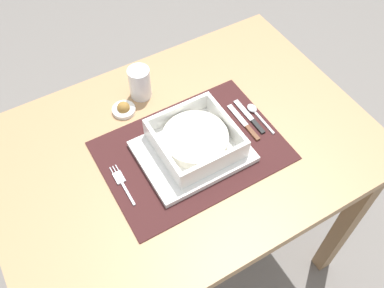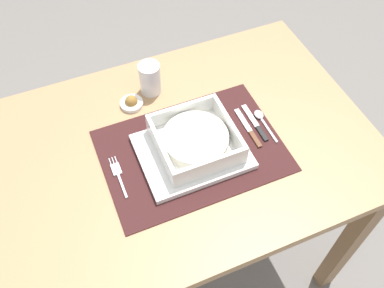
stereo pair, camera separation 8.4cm
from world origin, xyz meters
The scene contains 11 objects.
ground_plane centered at (0.00, 0.00, 0.00)m, with size 6.00×6.00×0.00m, color slate.
dining_table centered at (0.00, 0.00, 0.64)m, with size 1.00×0.70×0.75m.
placemat centered at (0.01, -0.03, 0.75)m, with size 0.46×0.33×0.00m, color #381919.
serving_plate centered at (0.01, -0.04, 0.76)m, with size 0.27×0.21×0.02m, color white.
porridge_bowl centered at (0.02, -0.03, 0.79)m, with size 0.19×0.19×0.06m.
fork centered at (-0.18, -0.03, 0.75)m, with size 0.02×0.13×0.00m.
spoon centered at (0.23, -0.01, 0.75)m, with size 0.02×0.12×0.01m.
butter_knife centered at (0.20, -0.02, 0.75)m, with size 0.01×0.13×0.01m.
bread_knife centered at (0.18, -0.03, 0.75)m, with size 0.01×0.14×0.01m.
drinking_glass centered at (-0.01, 0.21, 0.79)m, with size 0.06×0.06×0.09m.
condiment_saucer centered at (-0.08, 0.18, 0.76)m, with size 0.06×0.06×0.04m.
Camera 2 is at (-0.23, -0.62, 1.63)m, focal length 39.56 mm.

